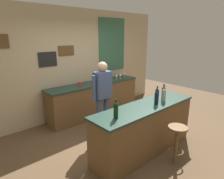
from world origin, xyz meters
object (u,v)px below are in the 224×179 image
(wine_glass_b, at_px, (117,75))
(wine_bottle_c, at_px, (157,95))
(wine_glass_a, at_px, (97,78))
(wine_glass_d, at_px, (124,73))
(bar_stool, at_px, (177,139))
(wine_bottle_a, at_px, (116,110))
(wine_bottle_d, at_px, (164,95))
(wine_bottle_e, at_px, (164,93))
(bartender, at_px, (103,94))
(wine_glass_c, at_px, (121,75))
(wine_bottle_b, at_px, (156,97))
(coffee_mug, at_px, (80,84))

(wine_glass_b, bearing_deg, wine_bottle_c, -112.64)
(wine_glass_a, xyz_separation_m, wine_glass_d, (1.11, 0.05, 0.00))
(bar_stool, xyz_separation_m, wine_glass_d, (1.49, 2.73, 0.55))
(wine_bottle_a, relative_size, wine_bottle_d, 1.00)
(bar_stool, xyz_separation_m, wine_glass_a, (0.38, 2.68, 0.55))
(wine_bottle_d, distance_m, wine_glass_a, 2.18)
(wine_bottle_d, bearing_deg, wine_glass_b, 70.76)
(wine_bottle_d, distance_m, wine_glass_d, 2.53)
(wine_bottle_e, bearing_deg, wine_glass_d, 63.34)
(wine_bottle_e, bearing_deg, wine_bottle_c, -177.85)
(bartender, xyz_separation_m, wine_glass_c, (1.46, 0.96, 0.07))
(wine_bottle_c, relative_size, wine_glass_c, 1.97)
(bartender, distance_m, wine_bottle_c, 1.13)
(wine_bottle_b, bearing_deg, wine_glass_b, 65.15)
(wine_bottle_e, height_order, wine_glass_c, wine_bottle_e)
(wine_glass_a, bearing_deg, wine_bottle_d, -92.07)
(wine_bottle_d, distance_m, wine_glass_b, 2.20)
(wine_glass_a, distance_m, wine_glass_b, 0.65)
(wine_bottle_b, bearing_deg, bar_stool, -97.11)
(wine_glass_a, relative_size, coffee_mug, 1.24)
(coffee_mug, bearing_deg, wine_bottle_c, -79.78)
(wine_bottle_a, xyz_separation_m, coffee_mug, (0.72, 2.10, -0.11))
(bartender, height_order, wine_bottle_b, bartender)
(wine_bottle_d, bearing_deg, bartender, 118.33)
(wine_glass_d, bearing_deg, bar_stool, -118.67)
(bar_stool, bearing_deg, wine_glass_b, 68.33)
(wine_bottle_a, bearing_deg, wine_bottle_d, -1.94)
(wine_bottle_e, bearing_deg, wine_glass_c, 69.18)
(wine_glass_b, relative_size, wine_glass_c, 1.00)
(bar_stool, xyz_separation_m, wine_bottle_b, (0.06, 0.50, 0.60))
(wine_bottle_a, xyz_separation_m, wine_glass_c, (2.07, 2.02, -0.05))
(wine_glass_a, distance_m, wine_glass_d, 1.12)
(bartender, bearing_deg, bar_stool, -79.71)
(wine_bottle_d, height_order, wine_glass_a, wine_bottle_d)
(wine_bottle_b, height_order, wine_glass_c, wine_bottle_b)
(wine_bottle_b, relative_size, wine_bottle_d, 1.00)
(wine_bottle_e, relative_size, wine_glass_c, 1.97)
(bartender, xyz_separation_m, wine_bottle_d, (0.59, -1.10, 0.12))
(wine_bottle_b, relative_size, wine_glass_a, 1.97)
(wine_bottle_e, relative_size, wine_glass_a, 1.97)
(wine_bottle_e, distance_m, coffee_mug, 2.14)
(wine_glass_b, distance_m, wine_glass_c, 0.14)
(wine_glass_a, height_order, coffee_mug, wine_glass_a)
(wine_glass_b, height_order, wine_glass_c, same)
(wine_bottle_a, height_order, wine_glass_d, wine_bottle_a)
(wine_bottle_e, height_order, wine_glass_b, wine_bottle_e)
(wine_bottle_e, relative_size, coffee_mug, 2.45)
(bar_stool, bearing_deg, wine_bottle_c, 71.73)
(wine_bottle_d, relative_size, wine_glass_b, 1.97)
(bar_stool, xyz_separation_m, coffee_mug, (-0.18, 2.65, 0.49))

